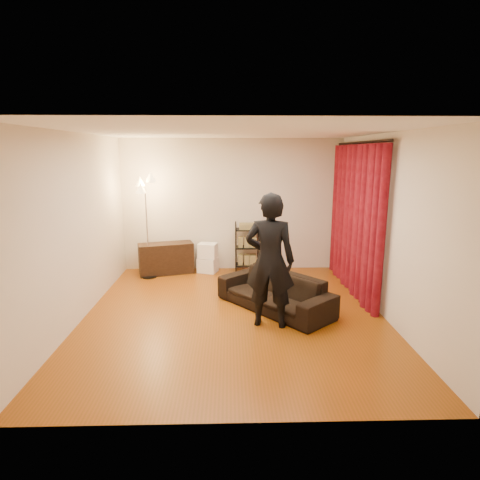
{
  "coord_description": "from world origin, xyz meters",
  "views": [
    {
      "loc": [
        -0.06,
        -5.72,
        2.43
      ],
      "look_at": [
        0.1,
        0.3,
        1.1
      ],
      "focal_mm": 30.0,
      "sensor_mm": 36.0,
      "label": 1
    }
  ],
  "objects_px": {
    "storage_boxes": "(208,258)",
    "floor_lamp": "(147,228)",
    "media_cabinet": "(166,258)",
    "sofa": "(275,292)",
    "person": "(270,261)",
    "wire_shelf": "(247,247)"
  },
  "relations": [
    {
      "from": "storage_boxes",
      "to": "floor_lamp",
      "type": "bearing_deg",
      "value": -165.38
    },
    {
      "from": "media_cabinet",
      "to": "floor_lamp",
      "type": "height_order",
      "value": "floor_lamp"
    },
    {
      "from": "sofa",
      "to": "media_cabinet",
      "type": "distance_m",
      "value": 2.78
    },
    {
      "from": "sofa",
      "to": "media_cabinet",
      "type": "bearing_deg",
      "value": -174.8
    },
    {
      "from": "person",
      "to": "floor_lamp",
      "type": "height_order",
      "value": "floor_lamp"
    },
    {
      "from": "floor_lamp",
      "to": "person",
      "type": "bearing_deg",
      "value": -46.86
    },
    {
      "from": "sofa",
      "to": "floor_lamp",
      "type": "height_order",
      "value": "floor_lamp"
    },
    {
      "from": "sofa",
      "to": "person",
      "type": "distance_m",
      "value": 0.91
    },
    {
      "from": "sofa",
      "to": "storage_boxes",
      "type": "bearing_deg",
      "value": 169.56
    },
    {
      "from": "storage_boxes",
      "to": "floor_lamp",
      "type": "relative_size",
      "value": 0.31
    },
    {
      "from": "media_cabinet",
      "to": "wire_shelf",
      "type": "bearing_deg",
      "value": -12.82
    },
    {
      "from": "wire_shelf",
      "to": "floor_lamp",
      "type": "xyz_separation_m",
      "value": [
        -1.96,
        -0.35,
        0.47
      ]
    },
    {
      "from": "media_cabinet",
      "to": "floor_lamp",
      "type": "relative_size",
      "value": 0.55
    },
    {
      "from": "sofa",
      "to": "media_cabinet",
      "type": "relative_size",
      "value": 1.79
    },
    {
      "from": "sofa",
      "to": "storage_boxes",
      "type": "height_order",
      "value": "storage_boxes"
    },
    {
      "from": "person",
      "to": "floor_lamp",
      "type": "distance_m",
      "value": 3.15
    },
    {
      "from": "sofa",
      "to": "storage_boxes",
      "type": "xyz_separation_m",
      "value": [
        -1.15,
        1.99,
        0.03
      ]
    },
    {
      "from": "person",
      "to": "media_cabinet",
      "type": "distance_m",
      "value": 3.21
    },
    {
      "from": "person",
      "to": "media_cabinet",
      "type": "height_order",
      "value": "person"
    },
    {
      "from": "sofa",
      "to": "wire_shelf",
      "type": "relative_size",
      "value": 1.88
    },
    {
      "from": "sofa",
      "to": "storage_boxes",
      "type": "distance_m",
      "value": 2.3
    },
    {
      "from": "person",
      "to": "wire_shelf",
      "type": "bearing_deg",
      "value": -73.85
    }
  ]
}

